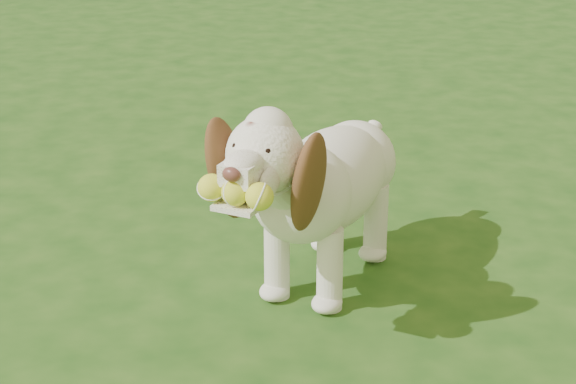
{
  "coord_description": "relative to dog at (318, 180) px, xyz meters",
  "views": [
    {
      "loc": [
        -0.29,
        -3.61,
        1.69
      ],
      "look_at": [
        -0.39,
        -0.65,
        0.48
      ],
      "focal_mm": 60.0,
      "sensor_mm": 36.0,
      "label": 1
    }
  ],
  "objects": [
    {
      "name": "dog",
      "position": [
        0.0,
        0.0,
        0.0
      ],
      "size": [
        0.76,
        1.2,
        0.81
      ],
      "rotation": [
        0.0,
        0.0,
        -0.41
      ],
      "color": "white",
      "rests_on": "ground"
    },
    {
      "name": "ground",
      "position": [
        0.29,
        0.42,
        -0.43
      ],
      "size": [
        80.0,
        80.0,
        0.0
      ],
      "primitive_type": "plane",
      "color": "#1B4513",
      "rests_on": "ground"
    }
  ]
}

